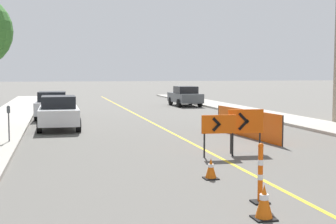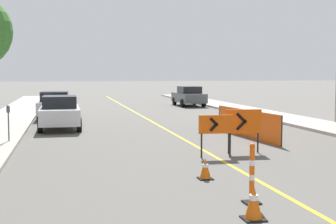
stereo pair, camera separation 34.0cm
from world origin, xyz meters
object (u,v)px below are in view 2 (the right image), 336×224
at_px(traffic_cone_third, 254,202).
at_px(traffic_cone_fourth, 205,169).
at_px(parked_car_curb_mid, 55,105).
at_px(parking_meter_far_curb, 8,116).
at_px(delineator_post_rear, 252,177).
at_px(parked_car_curb_near, 60,112).
at_px(arrow_barricade_secondary, 244,123).
at_px(parked_car_curb_far, 189,96).
at_px(arrow_barricade_primary, 216,126).

bearing_deg(traffic_cone_third, traffic_cone_fourth, 88.24).
bearing_deg(parked_car_curb_mid, parking_meter_far_curb, -96.70).
distance_m(delineator_post_rear, parked_car_curb_near, 14.45).
bearing_deg(traffic_cone_third, arrow_barricade_secondary, 69.83).
height_order(arrow_barricade_secondary, parked_car_curb_near, parked_car_curb_near).
xyz_separation_m(arrow_barricade_secondary, parked_car_curb_mid, (-6.35, 13.51, -0.22)).
bearing_deg(traffic_cone_fourth, parked_car_curb_far, 75.86).
xyz_separation_m(traffic_cone_fourth, delineator_post_rear, (0.28, -2.31, 0.28)).
height_order(traffic_cone_third, parked_car_curb_far, parked_car_curb_far).
height_order(traffic_cone_fourth, parked_car_curb_far, parked_car_curb_far).
relative_size(traffic_cone_third, delineator_post_rear, 0.52).
bearing_deg(delineator_post_rear, parked_car_curb_mid, 102.53).
bearing_deg(parking_meter_far_curb, delineator_post_rear, -58.35).
bearing_deg(traffic_cone_third, parked_car_curb_far, 77.26).
xyz_separation_m(delineator_post_rear, parking_meter_far_curb, (-5.77, 9.36, 0.54)).
xyz_separation_m(traffic_cone_third, parked_car_curb_near, (-3.56, 14.91, 0.48)).
xyz_separation_m(parked_car_curb_far, parking_meter_far_curb, (-11.82, -18.09, 0.28)).
bearing_deg(arrow_barricade_primary, parked_car_curb_far, 79.71).
relative_size(traffic_cone_third, parked_car_curb_far, 0.15).
bearing_deg(traffic_cone_fourth, arrow_barricade_secondary, 55.12).
relative_size(arrow_barricade_primary, parking_meter_far_curb, 1.00).
xyz_separation_m(arrow_barricade_primary, parking_meter_far_curb, (-6.73, 4.15, 0.10)).
relative_size(traffic_cone_third, traffic_cone_fourth, 1.21).
distance_m(traffic_cone_third, parked_car_curb_near, 15.33).
bearing_deg(arrow_barricade_secondary, traffic_cone_fourth, -120.67).
xyz_separation_m(arrow_barricade_primary, parked_car_curb_near, (-4.90, 8.68, -0.18)).
height_order(arrow_barricade_primary, arrow_barricade_secondary, arrow_barricade_secondary).
xyz_separation_m(parked_car_curb_near, parked_car_curb_far, (9.99, 13.55, 0.00)).
bearing_deg(traffic_cone_third, parked_car_curb_near, 103.42).
bearing_deg(parked_car_curb_far, arrow_barricade_primary, -104.29).
relative_size(arrow_barricade_primary, parked_car_curb_near, 0.31).
height_order(parked_car_curb_mid, parking_meter_far_curb, parked_car_curb_mid).
relative_size(traffic_cone_third, parked_car_curb_mid, 0.15).
xyz_separation_m(delineator_post_rear, arrow_barricade_primary, (0.96, 5.21, 0.43)).
xyz_separation_m(traffic_cone_fourth, parked_car_curb_far, (6.33, 25.14, 0.54)).
xyz_separation_m(traffic_cone_third, traffic_cone_fourth, (0.10, 3.32, -0.06)).
height_order(arrow_barricade_primary, parked_car_curb_near, parked_car_curb_near).
height_order(delineator_post_rear, parked_car_curb_mid, parked_car_curb_mid).
bearing_deg(parked_car_curb_near, traffic_cone_fourth, -72.73).
distance_m(delineator_post_rear, parking_meter_far_curb, 11.01).
xyz_separation_m(delineator_post_rear, arrow_barricade_secondary, (2.08, 5.70, 0.47)).
bearing_deg(delineator_post_rear, parking_meter_far_curb, 121.65).
bearing_deg(parking_meter_far_curb, parked_car_curb_mid, 81.34).
distance_m(traffic_cone_fourth, parked_car_curb_near, 12.16).
height_order(traffic_cone_third, arrow_barricade_primary, arrow_barricade_primary).
relative_size(arrow_barricade_primary, arrow_barricade_secondary, 0.92).
bearing_deg(parking_meter_far_curb, traffic_cone_third, -62.55).
relative_size(delineator_post_rear, parking_meter_far_curb, 0.93).
distance_m(traffic_cone_third, arrow_barricade_secondary, 7.18).
xyz_separation_m(traffic_cone_third, parked_car_curb_mid, (-3.88, 20.22, 0.48)).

